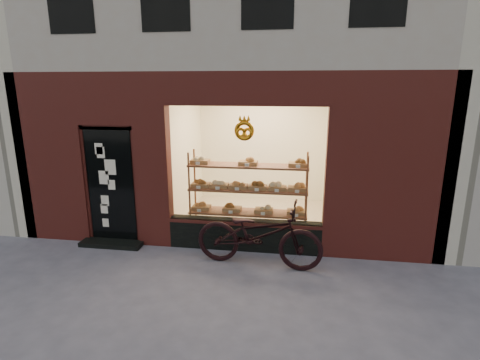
# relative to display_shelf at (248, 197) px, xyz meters

# --- Properties ---
(ground) EXTENTS (90.00, 90.00, 0.00)m
(ground) POSITION_rel_display_shelf_xyz_m (-0.45, -2.55, -0.85)
(ground) COLOR #565562
(display_shelf) EXTENTS (2.20, 0.45, 1.70)m
(display_shelf) POSITION_rel_display_shelf_xyz_m (0.00, 0.00, 0.00)
(display_shelf) COLOR brown
(display_shelf) RESTS_ON ground
(bicycle) EXTENTS (2.13, 0.93, 1.09)m
(bicycle) POSITION_rel_display_shelf_xyz_m (0.31, -1.01, -0.31)
(bicycle) COLOR black
(bicycle) RESTS_ON ground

